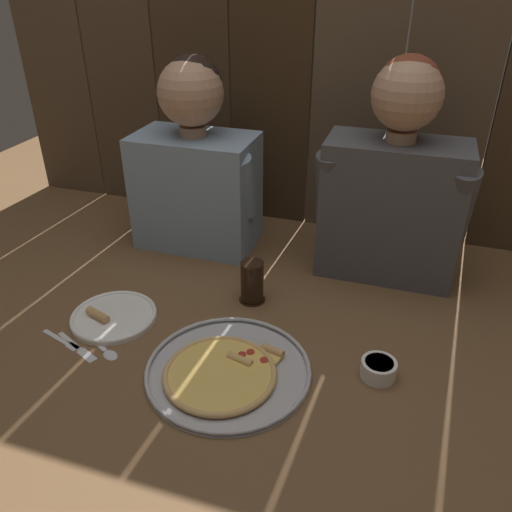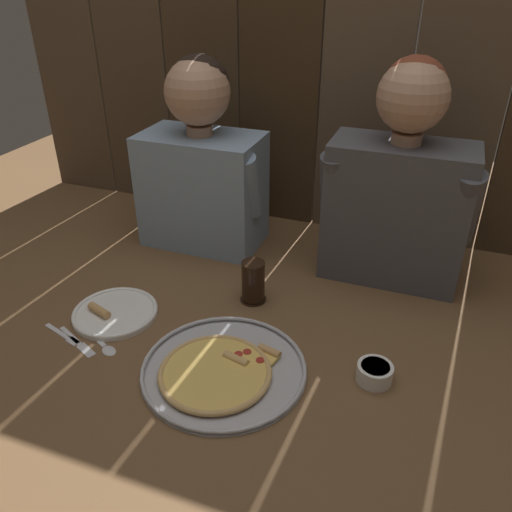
% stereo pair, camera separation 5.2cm
% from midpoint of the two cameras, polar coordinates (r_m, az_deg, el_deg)
% --- Properties ---
extents(ground_plane, '(3.20, 3.20, 0.00)m').
position_cam_midpoint_polar(ground_plane, '(1.32, -0.55, -8.81)').
color(ground_plane, brown).
extents(pizza_tray, '(0.38, 0.38, 0.03)m').
position_cam_midpoint_polar(pizza_tray, '(1.21, -2.53, -12.51)').
color(pizza_tray, '#B2B2B7').
rests_on(pizza_tray, ground).
extents(dinner_plate, '(0.23, 0.23, 0.03)m').
position_cam_midpoint_polar(dinner_plate, '(1.43, -14.39, -6.09)').
color(dinner_plate, white).
rests_on(dinner_plate, ground).
extents(drinking_glass, '(0.07, 0.07, 0.12)m').
position_cam_midpoint_polar(drinking_glass, '(1.41, 0.73, -2.89)').
color(drinking_glass, black).
rests_on(drinking_glass, ground).
extents(dipping_bowl, '(0.08, 0.08, 0.04)m').
position_cam_midpoint_polar(dipping_bowl, '(1.22, 14.23, -12.39)').
color(dipping_bowl, white).
rests_on(dipping_bowl, ground).
extents(table_fork, '(0.13, 0.05, 0.01)m').
position_cam_midpoint_polar(table_fork, '(1.40, -19.60, -8.24)').
color(table_fork, silver).
rests_on(table_fork, ground).
extents(table_knife, '(0.15, 0.08, 0.01)m').
position_cam_midpoint_polar(table_knife, '(1.37, -18.23, -8.97)').
color(table_knife, silver).
rests_on(table_knife, ground).
extents(table_spoon, '(0.13, 0.08, 0.01)m').
position_cam_midpoint_polar(table_spoon, '(1.33, -15.40, -9.53)').
color(table_spoon, silver).
rests_on(table_spoon, ground).
extents(diner_left, '(0.41, 0.22, 0.60)m').
position_cam_midpoint_polar(diner_left, '(1.64, -5.17, 10.29)').
color(diner_left, '#849EB7').
rests_on(diner_left, ground).
extents(diner_right, '(0.43, 0.21, 0.63)m').
position_cam_midpoint_polar(diner_right, '(1.49, 16.60, 7.61)').
color(diner_right, '#4C4C51').
rests_on(diner_right, ground).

